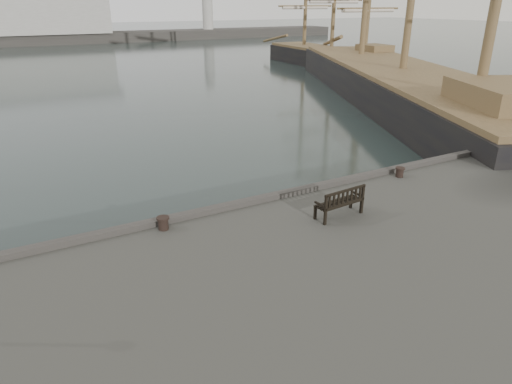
# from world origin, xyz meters

# --- Properties ---
(ground) EXTENTS (400.00, 400.00, 0.00)m
(ground) POSITION_xyz_m (0.00, 0.00, 0.00)
(ground) COLOR black
(ground) RESTS_ON ground
(breakwater) EXTENTS (140.00, 9.50, 12.20)m
(breakwater) POSITION_xyz_m (-4.56, 92.00, 4.30)
(breakwater) COLOR #383530
(breakwater) RESTS_ON ground
(bench) EXTENTS (1.64, 0.67, 0.92)m
(bench) POSITION_xyz_m (1.35, -2.31, 1.85)
(bench) COLOR black
(bench) RESTS_ON quay
(bollard_left) EXTENTS (0.47, 0.47, 0.39)m
(bollard_left) POSITION_xyz_m (-3.66, -0.53, 1.75)
(bollard_left) COLOR black
(bollard_left) RESTS_ON quay
(bollard_right) EXTENTS (0.39, 0.39, 0.37)m
(bollard_right) POSITION_xyz_m (5.55, -0.68, 1.74)
(bollard_right) COLOR black
(bollard_right) RESTS_ON quay
(tall_ship_main) EXTENTS (24.77, 41.12, 31.07)m
(tall_ship_main) POSITION_xyz_m (21.73, 15.15, 0.78)
(tall_ship_main) COLOR black
(tall_ship_main) RESTS_ON ground
(tall_ship_far) EXTENTS (6.66, 24.13, 20.44)m
(tall_ship_far) POSITION_xyz_m (30.31, 35.56, 0.70)
(tall_ship_far) COLOR black
(tall_ship_far) RESTS_ON ground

